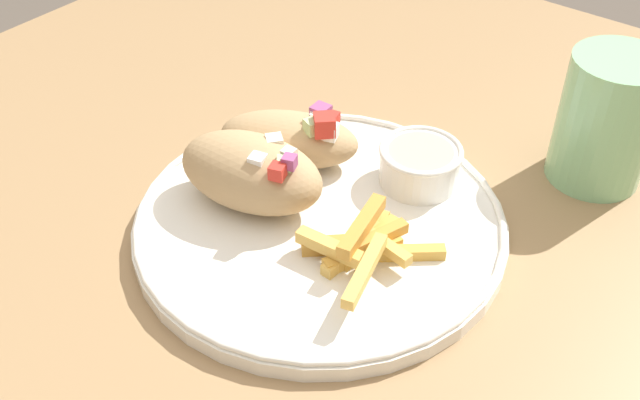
% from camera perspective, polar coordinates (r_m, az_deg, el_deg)
% --- Properties ---
extents(table, '(1.10, 1.10, 0.74)m').
position_cam_1_polar(table, '(0.68, 0.72, -9.43)').
color(table, '#9E7A51').
rests_on(table, ground_plane).
extents(plate, '(0.31, 0.31, 0.02)m').
position_cam_1_polar(plate, '(0.63, 0.00, -1.69)').
color(plate, white).
rests_on(plate, table).
extents(pita_sandwich_near, '(0.14, 0.10, 0.07)m').
position_cam_1_polar(pita_sandwich_near, '(0.63, -5.36, 2.05)').
color(pita_sandwich_near, tan).
rests_on(pita_sandwich_near, plate).
extents(pita_sandwich_far, '(0.14, 0.11, 0.06)m').
position_cam_1_polar(pita_sandwich_far, '(0.68, -2.26, 4.73)').
color(pita_sandwich_far, tan).
rests_on(pita_sandwich_far, plate).
extents(fries_pile, '(0.10, 0.12, 0.03)m').
position_cam_1_polar(fries_pile, '(0.59, 3.36, -3.49)').
color(fries_pile, gold).
rests_on(fries_pile, plate).
extents(sauce_ramekin, '(0.07, 0.07, 0.04)m').
position_cam_1_polar(sauce_ramekin, '(0.66, 7.62, 2.82)').
color(sauce_ramekin, white).
rests_on(sauce_ramekin, plate).
extents(water_glass, '(0.08, 0.08, 0.12)m').
position_cam_1_polar(water_glass, '(0.71, 20.88, 5.32)').
color(water_glass, '#8CCC93').
rests_on(water_glass, table).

